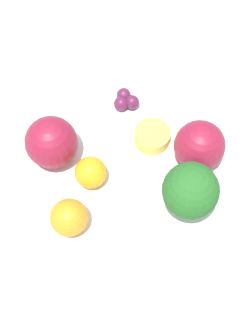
# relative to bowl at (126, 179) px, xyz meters

# --- Properties ---
(ground_plane) EXTENTS (6.00, 6.00, 0.00)m
(ground_plane) POSITION_rel_bowl_xyz_m (0.00, 0.00, -0.04)
(ground_plane) COLOR gray
(table_surface) EXTENTS (1.20, 1.20, 0.02)m
(table_surface) POSITION_rel_bowl_xyz_m (0.00, 0.00, -0.03)
(table_surface) COLOR #B2C6B2
(table_surface) RESTS_ON ground_plane
(bowl) EXTENTS (0.25, 0.25, 0.04)m
(bowl) POSITION_rel_bowl_xyz_m (0.00, 0.00, 0.00)
(bowl) COLOR white
(bowl) RESTS_ON table_surface
(broccoli) EXTENTS (0.06, 0.06, 0.08)m
(broccoli) POSITION_rel_bowl_xyz_m (-0.01, 0.08, 0.06)
(broccoli) COLOR #8CB76B
(broccoli) RESTS_ON bowl
(apple_red) EXTENTS (0.06, 0.06, 0.06)m
(apple_red) POSITION_rel_bowl_xyz_m (-0.07, 0.05, 0.05)
(apple_red) COLOR maroon
(apple_red) RESTS_ON bowl
(apple_green) EXTENTS (0.06, 0.06, 0.06)m
(apple_green) POSITION_rel_bowl_xyz_m (0.04, -0.08, 0.05)
(apple_green) COLOR maroon
(apple_green) RESTS_ON bowl
(orange_front) EXTENTS (0.04, 0.04, 0.04)m
(orange_front) POSITION_rel_bowl_xyz_m (0.04, -0.02, 0.04)
(orange_front) COLOR orange
(orange_front) RESTS_ON bowl
(orange_back) EXTENTS (0.04, 0.04, 0.04)m
(orange_back) POSITION_rel_bowl_xyz_m (0.09, -0.00, 0.04)
(orange_back) COLOR orange
(orange_back) RESTS_ON bowl
(grape_cluster) EXTENTS (0.03, 0.03, 0.02)m
(grape_cluster) POSITION_rel_bowl_xyz_m (-0.07, -0.07, 0.03)
(grape_cluster) COLOR #5B1E42
(grape_cluster) RESTS_ON bowl
(small_cup) EXTENTS (0.04, 0.04, 0.02)m
(small_cup) POSITION_rel_bowl_xyz_m (-0.05, -0.01, 0.03)
(small_cup) COLOR #F4CC4C
(small_cup) RESTS_ON bowl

